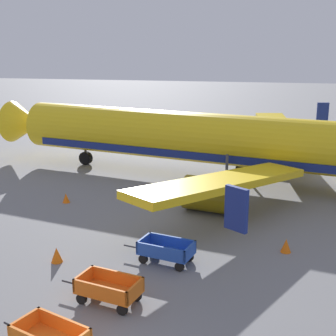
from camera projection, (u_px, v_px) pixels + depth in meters
The scene contains 6 objects.
airplane at pixel (217, 140), 35.44m from camera, with size 37.35×30.22×11.34m.
baggage_cart_fourth_in_row at pixel (109, 289), 19.26m from camera, with size 3.62×1.97×1.07m.
baggage_cart_far_end at pixel (166, 250), 22.74m from camera, with size 3.62×1.97×1.07m.
traffic_cone_near_plane at pixel (66, 198), 31.16m from camera, with size 0.48×0.48×0.63m, color orange.
traffic_cone_mid_apron at pixel (286, 246), 23.89m from camera, with size 0.52×0.52×0.69m, color orange.
traffic_cone_by_carts at pixel (57, 255), 22.82m from camera, with size 0.56×0.56×0.73m, color orange.
Camera 1 is at (4.27, -11.20, 10.25)m, focal length 51.57 mm.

